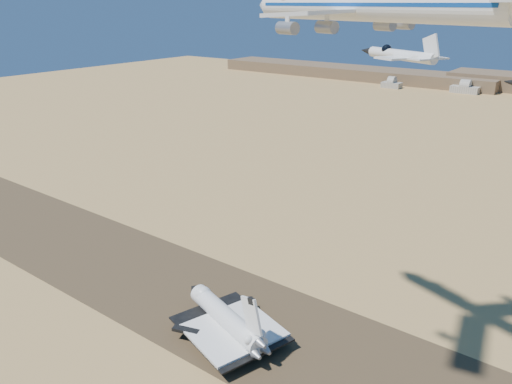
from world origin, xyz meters
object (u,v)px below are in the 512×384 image
Objects in this scene: shuttle at (226,319)px; crew_b at (232,354)px; carrier_747 at (357,6)px; crew_a at (215,354)px; chase_jet_a at (399,55)px; crew_c at (239,351)px.

shuttle is 11.61m from crew_b.
carrier_747 reaches higher than shuttle.
carrier_747 reaches higher than crew_b.
crew_a is 105.80m from chase_jet_a.
crew_b is at bearing -129.96° from carrier_747.
crew_a is (-28.35, -18.05, -93.60)m from carrier_747.
crew_c is at bearing -66.80° from crew_b.
crew_c is (0.87, 2.20, 0.00)m from crew_b.
crew_b is at bearing -22.91° from shuttle.
crew_c is at bearing 177.79° from chase_jet_a.
crew_a is 4.97m from crew_b.
crew_b is at bearing -179.83° from chase_jet_a.
crew_a is at bearing -129.07° from carrier_747.
crew_c is (-23.56, -12.81, -93.56)m from carrier_747.
carrier_747 is 97.32m from crew_c.
chase_jet_a is (58.63, -32.09, 83.42)m from shuttle.
shuttle is 23.11× the size of crew_c.
crew_c reaches higher than crew_a.
shuttle is at bearing -147.63° from carrier_747.
crew_c reaches higher than crew_b.
chase_jet_a reaches higher than crew_a.
shuttle is at bearing 177.94° from chase_jet_a.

